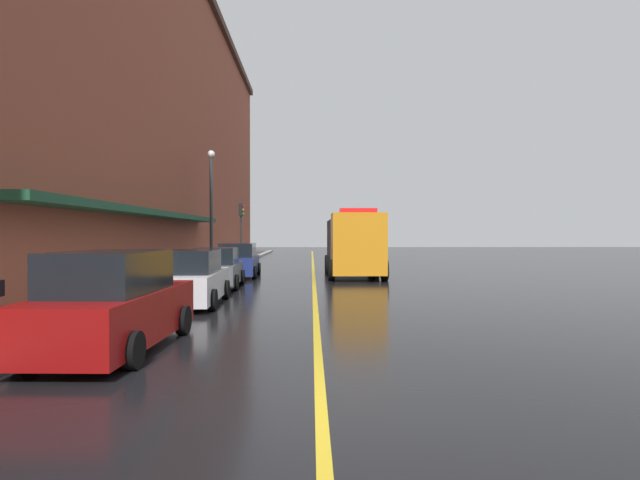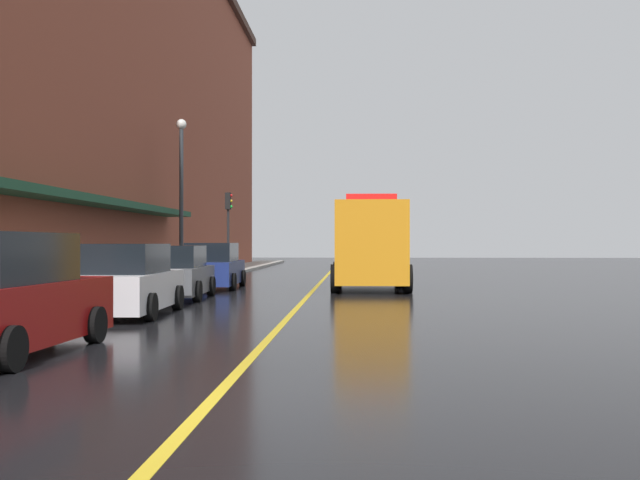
# 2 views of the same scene
# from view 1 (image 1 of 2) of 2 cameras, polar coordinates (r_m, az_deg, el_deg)

# --- Properties ---
(ground_plane) EXTENTS (112.00, 112.00, 0.00)m
(ground_plane) POSITION_cam_1_polar(r_m,az_deg,el_deg) (31.83, -0.73, -3.36)
(ground_plane) COLOR black
(sidewalk_left) EXTENTS (2.40, 70.00, 0.15)m
(sidewalk_left) POSITION_cam_1_polar(r_m,az_deg,el_deg) (32.40, -11.78, -3.17)
(sidewalk_left) COLOR #9E9B93
(sidewalk_left) RESTS_ON ground
(lane_center_stripe) EXTENTS (0.16, 70.00, 0.01)m
(lane_center_stripe) POSITION_cam_1_polar(r_m,az_deg,el_deg) (31.83, -0.73, -3.35)
(lane_center_stripe) COLOR gold
(lane_center_stripe) RESTS_ON ground
(brick_building_left) EXTENTS (9.99, 64.00, 19.27)m
(brick_building_left) POSITION_cam_1_polar(r_m,az_deg,el_deg) (33.71, -21.83, 13.31)
(brick_building_left) COLOR brown
(brick_building_left) RESTS_ON ground
(parked_car_0) EXTENTS (2.15, 4.92, 1.92)m
(parked_car_0) POSITION_cam_1_polar(r_m,az_deg,el_deg) (10.96, -21.41, -6.49)
(parked_car_0) COLOR maroon
(parked_car_0) RESTS_ON ground
(parked_car_1) EXTENTS (2.15, 4.76, 1.73)m
(parked_car_1) POSITION_cam_1_polar(r_m,az_deg,el_deg) (17.18, -13.85, -4.13)
(parked_car_1) COLOR silver
(parked_car_1) RESTS_ON ground
(parked_car_2) EXTENTS (2.08, 4.33, 1.67)m
(parked_car_2) POSITION_cam_1_polar(r_m,az_deg,el_deg) (22.37, -11.01, -3.08)
(parked_car_2) COLOR #595B60
(parked_car_2) RESTS_ON ground
(parked_car_3) EXTENTS (2.24, 4.79, 1.75)m
(parked_car_3) POSITION_cam_1_polar(r_m,az_deg,el_deg) (27.78, -8.86, -2.26)
(parked_car_3) COLOR navy
(parked_car_3) RESTS_ON ground
(utility_truck) EXTENTS (2.88, 7.82, 3.46)m
(utility_truck) POSITION_cam_1_polar(r_m,az_deg,el_deg) (27.98, 3.62, -0.54)
(utility_truck) COLOR orange
(utility_truck) RESTS_ON ground
(parking_meter_0) EXTENTS (0.14, 0.18, 1.33)m
(parking_meter_0) POSITION_cam_1_polar(r_m,az_deg,el_deg) (27.30, -11.99, -1.82)
(parking_meter_0) COLOR #4C4C51
(parking_meter_0) RESTS_ON sidewalk_left
(parking_meter_1) EXTENTS (0.14, 0.18, 1.33)m
(parking_meter_1) POSITION_cam_1_polar(r_m,az_deg,el_deg) (16.05, -19.98, -3.60)
(parking_meter_1) COLOR #4C4C51
(parking_meter_1) RESTS_ON sidewalk_left
(street_lamp_left) EXTENTS (0.44, 0.44, 6.94)m
(street_lamp_left) POSITION_cam_1_polar(r_m,az_deg,el_deg) (31.34, -11.70, 4.61)
(street_lamp_left) COLOR #33383D
(street_lamp_left) RESTS_ON sidewalk_left
(traffic_light_near) EXTENTS (0.38, 0.36, 4.30)m
(traffic_light_near) POSITION_cam_1_polar(r_m,az_deg,el_deg) (39.06, -8.56, 2.02)
(traffic_light_near) COLOR #232326
(traffic_light_near) RESTS_ON sidewalk_left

